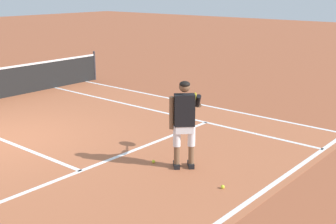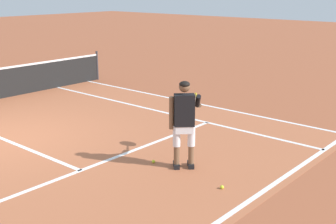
{
  "view_description": "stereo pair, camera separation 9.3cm",
  "coord_description": "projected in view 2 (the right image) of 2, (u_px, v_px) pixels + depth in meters",
  "views": [
    {
      "loc": [
        -4.94,
        -9.17,
        3.37
      ],
      "look_at": [
        1.39,
        -3.87,
        1.05
      ],
      "focal_mm": 47.66,
      "sensor_mm": 36.0,
      "label": 1
    },
    {
      "loc": [
        -4.88,
        -9.24,
        3.37
      ],
      "look_at": [
        1.39,
        -3.87,
        1.05
      ],
      "focal_mm": 47.66,
      "sensor_mm": 36.0,
      "label": 2
    }
  ],
  "objects": [
    {
      "name": "line_singles_right",
      "position": [
        159.0,
        111.0,
        12.52
      ],
      "size": [
        0.1,
        9.49,
        0.01
      ],
      "primitive_type": "cube",
      "color": "white",
      "rests_on": "ground"
    },
    {
      "name": "line_doubles_right",
      "position": [
        189.0,
        102.0,
        13.53
      ],
      "size": [
        0.1,
        9.49,
        0.01
      ],
      "primitive_type": "cube",
      "color": "white",
      "rests_on": "ground"
    },
    {
      "name": "tennis_ball_near_feet",
      "position": [
        222.0,
        187.0,
        7.71
      ],
      "size": [
        0.07,
        0.07,
        0.07
      ],
      "primitive_type": "sphere",
      "color": "#CCE02D",
      "rests_on": "ground"
    },
    {
      "name": "ground_plane",
      "position": [
        2.0,
        139.0,
        10.27
      ],
      "size": [
        80.0,
        80.0,
        0.0
      ],
      "primitive_type": "plane",
      "color": "#9E5133"
    },
    {
      "name": "tennis_player",
      "position": [
        184.0,
        118.0,
        8.37
      ],
      "size": [
        1.16,
        0.73,
        1.71
      ],
      "color": "black",
      "rests_on": "ground"
    },
    {
      "name": "court_inner_surface",
      "position": [
        31.0,
        151.0,
        9.52
      ],
      "size": [
        10.98,
        9.89,
        0.0
      ],
      "primitive_type": "cube",
      "color": "#B2603D",
      "rests_on": "ground"
    },
    {
      "name": "tennis_ball_by_baseline",
      "position": [
        153.0,
        161.0,
        8.84
      ],
      "size": [
        0.07,
        0.07,
        0.07
      ],
      "primitive_type": "sphere",
      "color": "#CCE02D",
      "rests_on": "ground"
    },
    {
      "name": "line_service",
      "position": [
        81.0,
        170.0,
        8.48
      ],
      "size": [
        8.23,
        0.1,
        0.01
      ],
      "primitive_type": "cube",
      "color": "white",
      "rests_on": "ground"
    }
  ]
}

